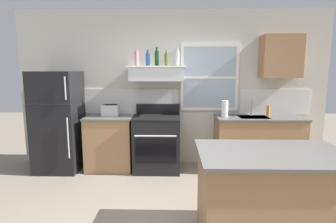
% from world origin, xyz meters
% --- Properties ---
extents(back_wall, '(5.40, 0.11, 2.70)m').
position_xyz_m(back_wall, '(0.03, 2.23, 1.35)').
color(back_wall, beige).
rests_on(back_wall, ground_plane).
extents(refrigerator, '(0.70, 0.72, 1.66)m').
position_xyz_m(refrigerator, '(-1.90, 1.84, 0.83)').
color(refrigerator, black).
rests_on(refrigerator, ground_plane).
extents(counter_left_of_stove, '(0.79, 0.63, 0.91)m').
position_xyz_m(counter_left_of_stove, '(-1.05, 1.90, 0.46)').
color(counter_left_of_stove, '#9E754C').
rests_on(counter_left_of_stove, ground_plane).
extents(toaster, '(0.30, 0.20, 0.19)m').
position_xyz_m(toaster, '(-1.04, 1.93, 1.01)').
color(toaster, silver).
rests_on(toaster, counter_left_of_stove).
extents(stove_range, '(0.76, 0.69, 1.09)m').
position_xyz_m(stove_range, '(-0.25, 1.86, 0.46)').
color(stove_range, black).
rests_on(stove_range, ground_plane).
extents(range_hood_shelf, '(0.96, 0.52, 0.24)m').
position_xyz_m(range_hood_shelf, '(-0.25, 1.96, 1.62)').
color(range_hood_shelf, silver).
extents(bottle_rose_pink, '(0.07, 0.07, 0.30)m').
position_xyz_m(bottle_rose_pink, '(-0.58, 1.95, 1.87)').
color(bottle_rose_pink, '#C67F84').
rests_on(bottle_rose_pink, range_hood_shelf).
extents(bottle_blue_liqueur, '(0.07, 0.07, 0.27)m').
position_xyz_m(bottle_blue_liqueur, '(-0.41, 2.01, 1.86)').
color(bottle_blue_liqueur, '#1E478C').
rests_on(bottle_blue_liqueur, range_hood_shelf).
extents(bottle_dark_green_wine, '(0.07, 0.07, 0.31)m').
position_xyz_m(bottle_dark_green_wine, '(-0.25, 2.01, 1.87)').
color(bottle_dark_green_wine, '#143819').
rests_on(bottle_dark_green_wine, range_hood_shelf).
extents(bottle_olive_oil_square, '(0.06, 0.06, 0.26)m').
position_xyz_m(bottle_olive_oil_square, '(-0.09, 1.93, 1.85)').
color(bottle_olive_oil_square, '#4C601E').
rests_on(bottle_olive_oil_square, range_hood_shelf).
extents(bottle_clear_tall, '(0.06, 0.06, 0.30)m').
position_xyz_m(bottle_clear_tall, '(0.09, 1.98, 1.87)').
color(bottle_clear_tall, silver).
rests_on(bottle_clear_tall, range_hood_shelf).
extents(counter_right_with_sink, '(1.43, 0.63, 0.91)m').
position_xyz_m(counter_right_with_sink, '(1.45, 1.90, 0.46)').
color(counter_right_with_sink, '#9E754C').
rests_on(counter_right_with_sink, ground_plane).
extents(sink_faucet, '(0.03, 0.17, 0.28)m').
position_xyz_m(sink_faucet, '(1.35, 2.00, 1.08)').
color(sink_faucet, silver).
rests_on(sink_faucet, counter_right_with_sink).
extents(paper_towel_roll, '(0.11, 0.11, 0.27)m').
position_xyz_m(paper_towel_roll, '(0.88, 1.90, 1.04)').
color(paper_towel_roll, white).
rests_on(paper_towel_roll, counter_right_with_sink).
extents(dish_soap_bottle, '(0.06, 0.06, 0.18)m').
position_xyz_m(dish_soap_bottle, '(1.63, 2.00, 1.00)').
color(dish_soap_bottle, orange).
rests_on(dish_soap_bottle, counter_right_with_sink).
extents(kitchen_island, '(1.40, 0.90, 0.91)m').
position_xyz_m(kitchen_island, '(0.96, -0.04, 0.46)').
color(kitchen_island, '#9E754C').
rests_on(kitchen_island, ground_plane).
extents(upper_cabinet_right, '(0.64, 0.32, 0.70)m').
position_xyz_m(upper_cabinet_right, '(1.80, 2.04, 1.90)').
color(upper_cabinet_right, '#9E754C').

